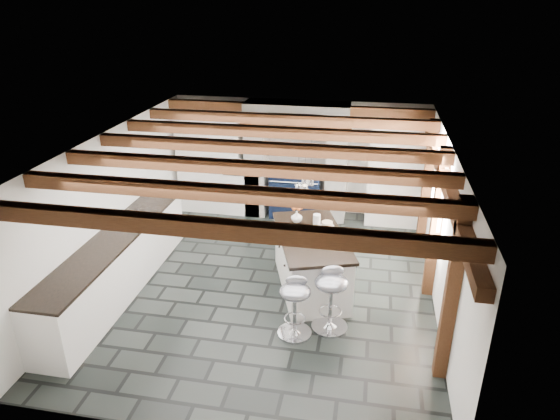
% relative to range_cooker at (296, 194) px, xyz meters
% --- Properties ---
extents(ground, '(6.00, 6.00, 0.00)m').
position_rel_range_cooker_xyz_m(ground, '(0.00, -2.68, -0.47)').
color(ground, black).
rests_on(ground, ground).
extents(room_shell, '(6.00, 6.03, 6.00)m').
position_rel_range_cooker_xyz_m(room_shell, '(-0.61, -1.26, 0.60)').
color(room_shell, white).
rests_on(room_shell, ground).
extents(range_cooker, '(1.00, 0.63, 0.99)m').
position_rel_range_cooker_xyz_m(range_cooker, '(0.00, 0.00, 0.00)').
color(range_cooker, black).
rests_on(range_cooker, ground).
extents(kitchen_island, '(1.47, 2.02, 1.20)m').
position_rel_range_cooker_xyz_m(kitchen_island, '(0.65, -2.65, -0.01)').
color(kitchen_island, white).
rests_on(kitchen_island, ground).
extents(bar_stool_near, '(0.55, 0.55, 0.92)m').
position_rel_range_cooker_xyz_m(bar_stool_near, '(1.04, -3.61, 0.10)').
color(bar_stool_near, silver).
rests_on(bar_stool_near, ground).
extents(bar_stool_far, '(0.47, 0.47, 0.85)m').
position_rel_range_cooker_xyz_m(bar_stool_far, '(0.59, -3.84, 0.06)').
color(bar_stool_far, silver).
rests_on(bar_stool_far, ground).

